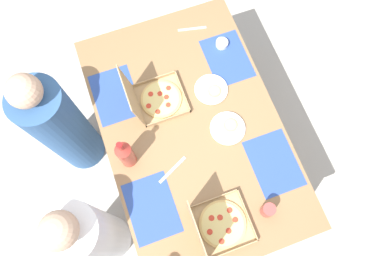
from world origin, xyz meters
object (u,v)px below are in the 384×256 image
Objects in this scene: pizza_box_corner_right at (217,226)px; plate_far_left at (211,90)px; pizza_box_edge_far at (155,99)px; diner_left_seat at (91,236)px; condiment_bowl at (222,44)px; cup_spare at (268,210)px; diner_right_seat at (62,127)px; soda_bottle at (126,154)px; plate_near_left at (228,128)px.

plate_far_left is (0.78, -0.27, -0.04)m from pizza_box_corner_right.
diner_left_seat is (-0.61, 0.63, -0.27)m from pizza_box_edge_far.
condiment_bowl is (0.23, -0.53, -0.03)m from pizza_box_edge_far.
cup_spare is at bearing -103.23° from diner_left_seat.
pizza_box_corner_right is 1.01× the size of pizza_box_edge_far.
cup_spare is 1.34× the size of condiment_bowl.
pizza_box_corner_right is 0.80m from diner_left_seat.
plate_far_left is 1.02m from diner_right_seat.
plate_far_left is 0.80m from cup_spare.
diner_right_seat is (0.43, 0.37, -0.34)m from soda_bottle.
condiment_bowl is 1.19m from diner_right_seat.
pizza_box_edge_far is 0.58m from condiment_bowl.
pizza_box_corner_right is 0.64m from soda_bottle.
condiment_bowl is (1.08, -0.16, -0.03)m from cup_spare.
soda_bottle is (0.02, 0.61, 0.12)m from plate_near_left.
diner_left_seat is at bearing 133.74° from pizza_box_edge_far.
pizza_box_edge_far is 0.92m from diner_left_seat.
pizza_box_edge_far is at bearing 82.37° from plate_far_left.
diner_left_seat is at bearing 129.67° from soda_bottle.
cup_spare is (-0.02, -0.29, 0.00)m from pizza_box_corner_right.
soda_bottle is at bearing 123.76° from condiment_bowl.
plate_far_left is at bearing -67.77° from soda_bottle.
plate_far_left is at bearing -97.63° from pizza_box_edge_far.
diner_right_seat is (0.74, 0.00, 0.01)m from diner_left_seat.
cup_spare is (-0.84, -0.37, 0.00)m from pizza_box_edge_far.
plate_far_left is 0.67m from soda_bottle.
diner_right_seat reaches higher than cup_spare.
pizza_box_edge_far is 0.27× the size of diner_left_seat.
diner_left_seat reaches higher than soda_bottle.
diner_left_seat is (-0.84, 1.16, -0.24)m from condiment_bowl.
diner_right_seat is at bearing 65.70° from plate_near_left.
diner_left_seat is (-0.56, 0.98, -0.23)m from plate_far_left.
diner_left_seat is 0.74m from diner_right_seat.
pizza_box_edge_far reaches higher than plate_near_left.
plate_far_left is 1.16m from diner_left_seat.
pizza_box_corner_right reaches higher than soda_bottle.
pizza_box_edge_far is 0.36m from plate_far_left.
pizza_box_edge_far is 1.55× the size of plate_near_left.
pizza_box_edge_far is 0.92m from cup_spare.
condiment_bowl is 0.06× the size of diner_right_seat.
soda_bottle is 0.60m from diner_left_seat.
diner_right_seat reaches higher than soda_bottle.
plate_far_left is 0.17× the size of diner_left_seat.
cup_spare is 0.09× the size of diner_left_seat.
cup_spare is 1.07m from diner_left_seat.
plate_far_left is at bearing -60.40° from diner_left_seat.
soda_bottle reaches higher than condiment_bowl.
plate_far_left is (0.27, 0.00, -0.00)m from plate_near_left.
diner_right_seat is at bearing 45.98° from cup_spare.
pizza_box_corner_right is at bearing -146.94° from soda_bottle.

